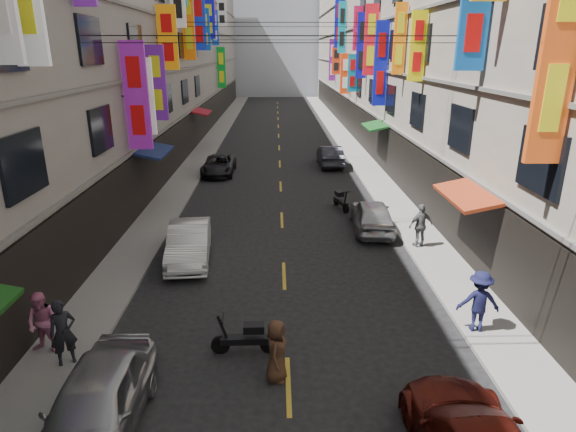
{
  "coord_description": "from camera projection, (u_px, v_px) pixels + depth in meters",
  "views": [
    {
      "loc": [
        -0.25,
        2.35,
        7.67
      ],
      "look_at": [
        -0.03,
        11.02,
        4.68
      ],
      "focal_mm": 30.0,
      "sensor_mm": 36.0,
      "label": 1
    }
  ],
  "objects": [
    {
      "name": "sidewalk_left",
      "position": [
        207.0,
        147.0,
        39.81
      ],
      "size": [
        2.0,
        90.0,
        0.12
      ],
      "primitive_type": "cube",
      "color": "slate",
      "rests_on": "ground"
    },
    {
      "name": "car_left_near",
      "position": [
        96.0,
        405.0,
        9.9
      ],
      "size": [
        1.79,
        4.42,
        1.51
      ],
      "primitive_type": "imported",
      "rotation": [
        0.0,
        0.0,
        -0.0
      ],
      "color": "#B4B4B9",
      "rests_on": "ground"
    },
    {
      "name": "pedestrian_crossing",
      "position": [
        276.0,
        351.0,
        11.59
      ],
      "size": [
        0.68,
        0.88,
        1.62
      ],
      "primitive_type": "imported",
      "rotation": [
        0.0,
        0.0,
        1.38
      ],
      "color": "#462C1C",
      "rests_on": "ground"
    },
    {
      "name": "building_row_right",
      "position": [
        433.0,
        26.0,
        37.16
      ],
      "size": [
        10.14,
        90.0,
        19.0
      ],
      "color": "#A89C8D",
      "rests_on": "ground"
    },
    {
      "name": "pedestrian_rfar",
      "position": [
        421.0,
        225.0,
        19.3
      ],
      "size": [
        1.17,
        0.87,
        1.79
      ],
      "primitive_type": "imported",
      "rotation": [
        0.0,
        0.0,
        3.43
      ],
      "color": "slate",
      "rests_on": "sidewalk_right"
    },
    {
      "name": "pedestrian_lnear",
      "position": [
        63.0,
        332.0,
        12.01
      ],
      "size": [
        0.85,
        0.83,
        1.75
      ],
      "primitive_type": "imported",
      "rotation": [
        0.0,
        0.0,
        0.53
      ],
      "color": "black",
      "rests_on": "sidewalk_left"
    },
    {
      "name": "car_right_far",
      "position": [
        330.0,
        156.0,
        33.54
      ],
      "size": [
        1.59,
        4.33,
        1.42
      ],
      "primitive_type": "imported",
      "rotation": [
        0.0,
        0.0,
        3.16
      ],
      "color": "#26262E",
      "rests_on": "ground"
    },
    {
      "name": "overhead_cables",
      "position": [
        280.0,
        28.0,
        25.77
      ],
      "size": [
        14.0,
        38.04,
        1.24
      ],
      "color": "black",
      "rests_on": "ground"
    },
    {
      "name": "scooter_crossing",
      "position": [
        246.0,
        338.0,
        12.75
      ],
      "size": [
        1.8,
        0.5,
        1.14
      ],
      "rotation": [
        0.0,
        0.0,
        1.58
      ],
      "color": "black",
      "rests_on": "ground"
    },
    {
      "name": "car_left_far",
      "position": [
        219.0,
        165.0,
        31.31
      ],
      "size": [
        2.02,
        4.31,
        1.19
      ],
      "primitive_type": "imported",
      "rotation": [
        0.0,
        0.0,
        -0.01
      ],
      "color": "black",
      "rests_on": "ground"
    },
    {
      "name": "building_row_left",
      "position": [
        121.0,
        25.0,
        36.6
      ],
      "size": [
        10.14,
        90.0,
        19.0
      ],
      "color": "gray",
      "rests_on": "ground"
    },
    {
      "name": "shop_signage",
      "position": [
        279.0,
        25.0,
        29.97
      ],
      "size": [
        14.0,
        55.0,
        11.52
      ],
      "color": "#1127CC",
      "rests_on": "ground"
    },
    {
      "name": "car_left_mid",
      "position": [
        189.0,
        243.0,
        18.38
      ],
      "size": [
        1.91,
        4.43,
        1.42
      ],
      "primitive_type": "imported",
      "rotation": [
        0.0,
        0.0,
        0.1
      ],
      "color": "silver",
      "rests_on": "ground"
    },
    {
      "name": "haze_block",
      "position": [
        277.0,
        30.0,
        83.64
      ],
      "size": [
        18.0,
        8.0,
        22.0
      ],
      "primitive_type": "cube",
      "color": "#A4A9B7",
      "rests_on": "ground"
    },
    {
      "name": "street_awnings",
      "position": [
        256.0,
        150.0,
        23.85
      ],
      "size": [
        13.99,
        35.2,
        0.41
      ],
      "color": "#144512",
      "rests_on": "ground"
    },
    {
      "name": "pedestrian_lfar",
      "position": [
        43.0,
        323.0,
        12.48
      ],
      "size": [
        0.92,
        0.72,
        1.69
      ],
      "primitive_type": "imported",
      "rotation": [
        0.0,
        0.0,
        -0.21
      ],
      "color": "#CD6C95",
      "rests_on": "sidewalk_left"
    },
    {
      "name": "scooter_far_right",
      "position": [
        341.0,
        201.0,
        24.44
      ],
      "size": [
        0.7,
        1.77,
        1.14
      ],
      "rotation": [
        0.0,
        0.0,
        3.4
      ],
      "color": "black",
      "rests_on": "ground"
    },
    {
      "name": "sidewalk_right",
      "position": [
        351.0,
        147.0,
        40.1
      ],
      "size": [
        2.0,
        90.0,
        0.12
      ],
      "primitive_type": "cube",
      "color": "slate",
      "rests_on": "ground"
    },
    {
      "name": "pedestrian_rnear",
      "position": [
        479.0,
        301.0,
        13.45
      ],
      "size": [
        1.23,
        0.75,
        1.8
      ],
      "primitive_type": "imported",
      "rotation": [
        0.0,
        0.0,
        3.01
      ],
      "color": "#131434",
      "rests_on": "sidewalk_right"
    },
    {
      "name": "lane_markings",
      "position": [
        279.0,
        155.0,
        37.14
      ],
      "size": [
        0.12,
        80.2,
        0.01
      ],
      "color": "gold",
      "rests_on": "ground"
    },
    {
      "name": "car_right_mid",
      "position": [
        372.0,
        215.0,
        21.46
      ],
      "size": [
        1.87,
        4.24,
        1.42
      ],
      "primitive_type": "imported",
      "rotation": [
        0.0,
        0.0,
        3.1
      ],
      "color": "#AEAEB3",
      "rests_on": "ground"
    }
  ]
}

